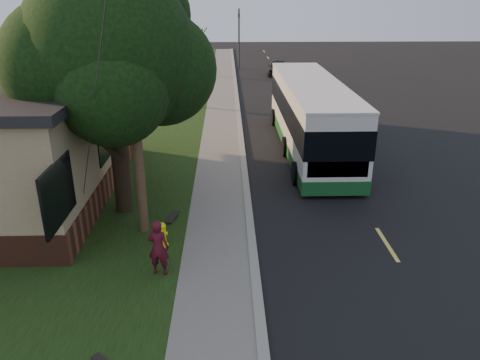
{
  "coord_description": "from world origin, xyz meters",
  "views": [
    {
      "loc": [
        -0.69,
        -11.98,
        6.95
      ],
      "look_at": [
        -0.31,
        1.5,
        1.5
      ],
      "focal_mm": 35.0,
      "sensor_mm": 36.0,
      "label": 1
    }
  ],
  "objects_px": {
    "utility_pole": "(132,82)",
    "skateboard_main": "(173,217)",
    "transit_bus": "(311,114)",
    "skateboarder": "(158,248)",
    "dumpster": "(17,169)",
    "leafy_tree": "(112,55)",
    "bare_tree_far": "(200,53)",
    "traffic_signal": "(239,35)",
    "fire_hydrant": "(162,234)",
    "distant_car": "(277,67)",
    "bare_tree_near": "(182,73)"
  },
  "relations": [
    {
      "from": "utility_pole",
      "to": "transit_bus",
      "type": "distance_m",
      "value": 10.73
    },
    {
      "from": "utility_pole",
      "to": "distant_car",
      "type": "bearing_deg",
      "value": 76.3
    },
    {
      "from": "leafy_tree",
      "to": "bare_tree_far",
      "type": "height_order",
      "value": "leafy_tree"
    },
    {
      "from": "leafy_tree",
      "to": "dumpster",
      "type": "distance_m",
      "value": 6.56
    },
    {
      "from": "fire_hydrant",
      "to": "transit_bus",
      "type": "xyz_separation_m",
      "value": [
        5.76,
        9.05,
        1.27
      ]
    },
    {
      "from": "skateboarder",
      "to": "skateboard_main",
      "type": "relative_size",
      "value": 1.68
    },
    {
      "from": "leafy_tree",
      "to": "bare_tree_near",
      "type": "distance_m",
      "value": 15.66
    },
    {
      "from": "transit_bus",
      "to": "distant_car",
      "type": "xyz_separation_m",
      "value": [
        0.68,
        21.26,
        -1.02
      ]
    },
    {
      "from": "fire_hydrant",
      "to": "distant_car",
      "type": "relative_size",
      "value": 0.18
    },
    {
      "from": "dumpster",
      "to": "skateboard_main",
      "type": "bearing_deg",
      "value": -25.56
    },
    {
      "from": "utility_pole",
      "to": "skateboard_main",
      "type": "relative_size",
      "value": 9.95
    },
    {
      "from": "utility_pole",
      "to": "bare_tree_near",
      "type": "height_order",
      "value": "utility_pole"
    },
    {
      "from": "fire_hydrant",
      "to": "dumpster",
      "type": "xyz_separation_m",
      "value": [
        -6.0,
        4.66,
        0.33
      ]
    },
    {
      "from": "skateboard_main",
      "to": "distant_car",
      "type": "bearing_deg",
      "value": 77.49
    },
    {
      "from": "utility_pole",
      "to": "leafy_tree",
      "type": "distance_m",
      "value": 1.94
    },
    {
      "from": "skateboarder",
      "to": "dumpster",
      "type": "distance_m",
      "value": 8.62
    },
    {
      "from": "bare_tree_near",
      "to": "transit_bus",
      "type": "bearing_deg",
      "value": -53.35
    },
    {
      "from": "skateboard_main",
      "to": "transit_bus",
      "type": "bearing_deg",
      "value": 52.23
    },
    {
      "from": "transit_bus",
      "to": "skateboard_main",
      "type": "bearing_deg",
      "value": -127.77
    },
    {
      "from": "skateboarder",
      "to": "distant_car",
      "type": "height_order",
      "value": "skateboarder"
    },
    {
      "from": "bare_tree_far",
      "to": "leafy_tree",
      "type": "bearing_deg",
      "value": -92.45
    },
    {
      "from": "bare_tree_far",
      "to": "skateboard_main",
      "type": "relative_size",
      "value": 4.42
    },
    {
      "from": "bare_tree_near",
      "to": "bare_tree_far",
      "type": "height_order",
      "value": "bare_tree_near"
    },
    {
      "from": "fire_hydrant",
      "to": "dumpster",
      "type": "bearing_deg",
      "value": 142.18
    },
    {
      "from": "bare_tree_far",
      "to": "skateboard_main",
      "type": "height_order",
      "value": "bare_tree_far"
    },
    {
      "from": "skateboarder",
      "to": "skateboard_main",
      "type": "distance_m",
      "value": 3.26
    },
    {
      "from": "bare_tree_near",
      "to": "distant_car",
      "type": "relative_size",
      "value": 1.07
    },
    {
      "from": "skateboarder",
      "to": "skateboard_main",
      "type": "bearing_deg",
      "value": -81.73
    },
    {
      "from": "utility_pole",
      "to": "leafy_tree",
      "type": "height_order",
      "value": "utility_pole"
    },
    {
      "from": "traffic_signal",
      "to": "skateboard_main",
      "type": "xyz_separation_m",
      "value": [
        -3.0,
        -32.26,
        -3.03
      ]
    },
    {
      "from": "fire_hydrant",
      "to": "skateboard_main",
      "type": "xyz_separation_m",
      "value": [
        0.1,
        1.74,
        -0.3
      ]
    },
    {
      "from": "fire_hydrant",
      "to": "bare_tree_near",
      "type": "bearing_deg",
      "value": 92.86
    },
    {
      "from": "skateboarder",
      "to": "bare_tree_near",
      "type": "bearing_deg",
      "value": -78.78
    },
    {
      "from": "bare_tree_far",
      "to": "skateboarder",
      "type": "height_order",
      "value": "bare_tree_far"
    },
    {
      "from": "traffic_signal",
      "to": "distant_car",
      "type": "xyz_separation_m",
      "value": [
        3.34,
        -3.69,
        -2.48
      ]
    },
    {
      "from": "bare_tree_far",
      "to": "transit_bus",
      "type": "relative_size",
      "value": 0.34
    },
    {
      "from": "leafy_tree",
      "to": "utility_pole",
      "type": "bearing_deg",
      "value": -62.4
    },
    {
      "from": "utility_pole",
      "to": "bare_tree_far",
      "type": "bearing_deg",
      "value": 89.4
    },
    {
      "from": "fire_hydrant",
      "to": "utility_pole",
      "type": "distance_m",
      "value": 4.37
    },
    {
      "from": "bare_tree_far",
      "to": "bare_tree_near",
      "type": "bearing_deg",
      "value": -92.39
    },
    {
      "from": "fire_hydrant",
      "to": "skateboarder",
      "type": "bearing_deg",
      "value": -86.03
    },
    {
      "from": "dumpster",
      "to": "distant_car",
      "type": "bearing_deg",
      "value": 64.14
    },
    {
      "from": "leafy_tree",
      "to": "traffic_signal",
      "type": "bearing_deg",
      "value": 81.53
    },
    {
      "from": "utility_pole",
      "to": "bare_tree_near",
      "type": "xyz_separation_m",
      "value": [
        -0.19,
        17.01,
        -2.48
      ]
    },
    {
      "from": "transit_bus",
      "to": "dumpster",
      "type": "distance_m",
      "value": 12.59
    },
    {
      "from": "utility_pole",
      "to": "skateboarder",
      "type": "xyz_separation_m",
      "value": [
        0.81,
        -2.43,
        -3.79
      ]
    },
    {
      "from": "bare_tree_far",
      "to": "skateboarder",
      "type": "bearing_deg",
      "value": -89.09
    },
    {
      "from": "traffic_signal",
      "to": "transit_bus",
      "type": "relative_size",
      "value": 0.47
    },
    {
      "from": "bare_tree_far",
      "to": "skateboarder",
      "type": "relative_size",
      "value": 2.63
    },
    {
      "from": "fire_hydrant",
      "to": "distant_car",
      "type": "distance_m",
      "value": 30.99
    }
  ]
}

